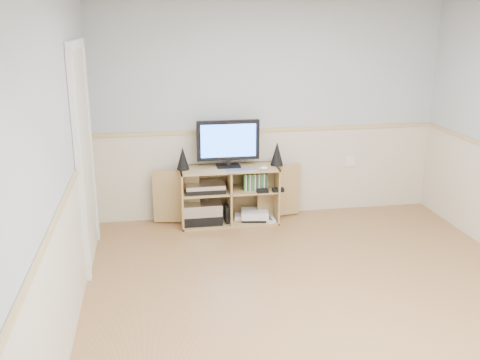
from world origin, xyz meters
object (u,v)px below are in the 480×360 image
(game_consoles, at_px, (254,215))
(media_cabinet, at_px, (228,193))
(monitor, at_px, (228,142))
(keyboard, at_px, (240,170))

(game_consoles, bearing_deg, media_cabinet, 167.36)
(monitor, relative_size, keyboard, 2.22)
(media_cabinet, height_order, keyboard, keyboard)
(media_cabinet, height_order, game_consoles, media_cabinet)
(monitor, bearing_deg, game_consoles, -12.06)
(keyboard, relative_size, game_consoles, 0.69)
(monitor, xyz_separation_m, game_consoles, (0.28, -0.06, -0.87))
(game_consoles, bearing_deg, keyboard, -144.21)
(media_cabinet, relative_size, monitor, 2.44)
(monitor, distance_m, keyboard, 0.36)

